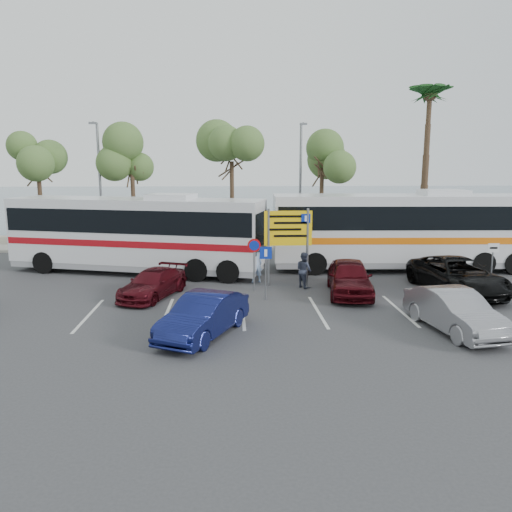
{
  "coord_description": "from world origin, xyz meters",
  "views": [
    {
      "loc": [
        -1.66,
        -19.33,
        5.63
      ],
      "look_at": [
        -0.48,
        3.0,
        1.46
      ],
      "focal_mm": 35.0,
      "sensor_mm": 36.0,
      "label": 1
    }
  ],
  "objects_px": {
    "direction_sign": "(288,234)",
    "car_silver_b": "(455,311)",
    "car_blue": "(204,316)",
    "street_lamp_left": "(100,179)",
    "car_maroon": "(153,284)",
    "coach_bus_right": "(402,233)",
    "pedestrian_near": "(256,264)",
    "pedestrian_far": "(304,270)",
    "street_lamp_right": "(301,179)",
    "car_red": "(349,277)",
    "suv_black": "(458,276)",
    "coach_bus_left": "(136,236)"
  },
  "relations": [
    {
      "from": "suv_black",
      "to": "car_silver_b",
      "type": "bearing_deg",
      "value": -120.8
    },
    {
      "from": "pedestrian_far",
      "to": "pedestrian_near",
      "type": "bearing_deg",
      "value": 33.35
    },
    {
      "from": "pedestrian_far",
      "to": "street_lamp_left",
      "type": "bearing_deg",
      "value": 17.46
    },
    {
      "from": "direction_sign",
      "to": "car_blue",
      "type": "xyz_separation_m",
      "value": [
        -3.56,
        -6.7,
        -1.74
      ]
    },
    {
      "from": "street_lamp_right",
      "to": "car_silver_b",
      "type": "distance_m",
      "value": 17.7
    },
    {
      "from": "car_blue",
      "to": "suv_black",
      "type": "height_order",
      "value": "suv_black"
    },
    {
      "from": "street_lamp_left",
      "to": "pedestrian_far",
      "type": "xyz_separation_m",
      "value": [
        11.7,
        -10.7,
        -3.78
      ]
    },
    {
      "from": "car_silver_b",
      "to": "car_red",
      "type": "bearing_deg",
      "value": 106.18
    },
    {
      "from": "street_lamp_left",
      "to": "street_lamp_right",
      "type": "relative_size",
      "value": 1.0
    },
    {
      "from": "pedestrian_far",
      "to": "car_silver_b",
      "type": "bearing_deg",
      "value": -176.5
    },
    {
      "from": "direction_sign",
      "to": "car_maroon",
      "type": "distance_m",
      "value": 6.47
    },
    {
      "from": "street_lamp_left",
      "to": "street_lamp_right",
      "type": "bearing_deg",
      "value": 0.0
    },
    {
      "from": "car_blue",
      "to": "car_maroon",
      "type": "bearing_deg",
      "value": 141.1
    },
    {
      "from": "coach_bus_left",
      "to": "suv_black",
      "type": "height_order",
      "value": "coach_bus_left"
    },
    {
      "from": "coach_bus_left",
      "to": "coach_bus_right",
      "type": "relative_size",
      "value": 0.98
    },
    {
      "from": "coach_bus_right",
      "to": "suv_black",
      "type": "relative_size",
      "value": 2.49
    },
    {
      "from": "street_lamp_right",
      "to": "coach_bus_right",
      "type": "bearing_deg",
      "value": -57.34
    },
    {
      "from": "street_lamp_left",
      "to": "car_blue",
      "type": "distance_m",
      "value": 18.98
    },
    {
      "from": "direction_sign",
      "to": "suv_black",
      "type": "distance_m",
      "value": 7.67
    },
    {
      "from": "coach_bus_left",
      "to": "car_maroon",
      "type": "relative_size",
      "value": 3.34
    },
    {
      "from": "car_maroon",
      "to": "pedestrian_near",
      "type": "relative_size",
      "value": 2.19
    },
    {
      "from": "street_lamp_right",
      "to": "car_blue",
      "type": "distance_m",
      "value": 18.33
    },
    {
      "from": "street_lamp_left",
      "to": "direction_sign",
      "type": "xyz_separation_m",
      "value": [
        11.0,
        -10.32,
        -2.17
      ]
    },
    {
      "from": "car_maroon",
      "to": "pedestrian_near",
      "type": "height_order",
      "value": "pedestrian_near"
    },
    {
      "from": "street_lamp_left",
      "to": "pedestrian_near",
      "type": "relative_size",
      "value": 4.35
    },
    {
      "from": "suv_black",
      "to": "car_silver_b",
      "type": "height_order",
      "value": "suv_black"
    },
    {
      "from": "street_lamp_right",
      "to": "car_red",
      "type": "distance_m",
      "value": 12.63
    },
    {
      "from": "direction_sign",
      "to": "car_maroon",
      "type": "xyz_separation_m",
      "value": [
        -5.96,
        -1.7,
        -1.85
      ]
    },
    {
      "from": "street_lamp_left",
      "to": "car_maroon",
      "type": "bearing_deg",
      "value": -67.24
    },
    {
      "from": "car_maroon",
      "to": "car_red",
      "type": "bearing_deg",
      "value": 21.35
    },
    {
      "from": "suv_black",
      "to": "pedestrian_near",
      "type": "relative_size",
      "value": 3.01
    },
    {
      "from": "street_lamp_left",
      "to": "car_silver_b",
      "type": "relative_size",
      "value": 1.86
    },
    {
      "from": "street_lamp_right",
      "to": "coach_bus_left",
      "type": "xyz_separation_m",
      "value": [
        -9.5,
        -7.02,
        -2.69
      ]
    },
    {
      "from": "direction_sign",
      "to": "car_red",
      "type": "relative_size",
      "value": 0.81
    },
    {
      "from": "suv_black",
      "to": "car_silver_b",
      "type": "xyz_separation_m",
      "value": [
        -2.4,
        -5.0,
        -0.06
      ]
    },
    {
      "from": "suv_black",
      "to": "car_blue",
      "type": "bearing_deg",
      "value": -160.44
    },
    {
      "from": "car_red",
      "to": "direction_sign",
      "type": "bearing_deg",
      "value": 154.22
    },
    {
      "from": "direction_sign",
      "to": "car_silver_b",
      "type": "distance_m",
      "value": 8.47
    },
    {
      "from": "car_blue",
      "to": "coach_bus_right",
      "type": "bearing_deg",
      "value": 70.3
    },
    {
      "from": "car_blue",
      "to": "car_silver_b",
      "type": "relative_size",
      "value": 0.98
    },
    {
      "from": "car_red",
      "to": "suv_black",
      "type": "xyz_separation_m",
      "value": [
        4.8,
        -0.0,
        0.01
      ]
    },
    {
      "from": "suv_black",
      "to": "car_silver_b",
      "type": "relative_size",
      "value": 1.29
    },
    {
      "from": "car_maroon",
      "to": "pedestrian_near",
      "type": "xyz_separation_m",
      "value": [
        4.51,
        2.39,
        0.34
      ]
    },
    {
      "from": "direction_sign",
      "to": "car_blue",
      "type": "relative_size",
      "value": 0.86
    },
    {
      "from": "street_lamp_left",
      "to": "car_maroon",
      "type": "xyz_separation_m",
      "value": [
        5.04,
        -12.02,
        -4.01
      ]
    },
    {
      "from": "car_blue",
      "to": "car_maroon",
      "type": "relative_size",
      "value": 1.05
    },
    {
      "from": "coach_bus_right",
      "to": "car_blue",
      "type": "height_order",
      "value": "coach_bus_right"
    },
    {
      "from": "coach_bus_right",
      "to": "pedestrian_near",
      "type": "xyz_separation_m",
      "value": [
        -7.95,
        -2.61,
        -1.06
      ]
    },
    {
      "from": "car_blue",
      "to": "pedestrian_near",
      "type": "relative_size",
      "value": 2.29
    },
    {
      "from": "coach_bus_right",
      "to": "car_blue",
      "type": "distance_m",
      "value": 14.24
    }
  ]
}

